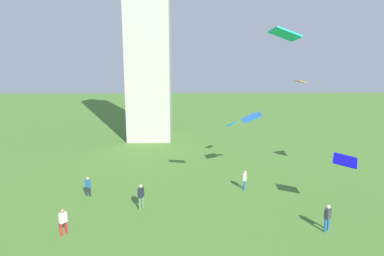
% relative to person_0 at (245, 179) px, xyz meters
% --- Properties ---
extents(person_0, '(0.36, 0.48, 1.59)m').
position_rel_person_0_xyz_m(person_0, '(0.00, 0.00, 0.00)').
color(person_0, '#235693').
rests_on(person_0, ground_plane).
extents(person_1, '(0.43, 0.54, 1.82)m').
position_rel_person_0_xyz_m(person_1, '(-8.12, -3.54, 0.13)').
color(person_1, '#51754C').
rests_on(person_1, ground_plane).
extents(person_2, '(0.47, 0.38, 1.56)m').
position_rel_person_0_xyz_m(person_2, '(-12.59, -1.14, -0.02)').
color(person_2, '#1E2333').
rests_on(person_2, ground_plane).
extents(person_3, '(0.45, 0.49, 1.65)m').
position_rel_person_0_xyz_m(person_3, '(-12.35, -7.06, 0.04)').
color(person_3, red).
rests_on(person_3, ground_plane).
extents(person_5, '(0.51, 0.48, 1.71)m').
position_rel_person_0_xyz_m(person_5, '(3.79, -7.05, 0.07)').
color(person_5, '#235693').
rests_on(person_5, ground_plane).
extents(kite_flying_0, '(1.73, 1.22, 0.95)m').
position_rel_person_0_xyz_m(kite_flying_0, '(1.06, 3.17, 4.64)').
color(kite_flying_0, blue).
extents(kite_flying_1, '(1.54, 1.67, 0.57)m').
position_rel_person_0_xyz_m(kite_flying_1, '(0.28, 9.63, 2.89)').
color(kite_flying_1, '#0B79C8').
extents(kite_flying_2, '(1.02, 0.91, 0.22)m').
position_rel_person_0_xyz_m(kite_flying_2, '(3.89, -0.72, 8.02)').
color(kite_flying_2, orange).
extents(kite_flying_3, '(1.76, 1.33, 0.74)m').
position_rel_person_0_xyz_m(kite_flying_3, '(0.62, -6.81, 10.91)').
color(kite_flying_3, '#16BAA8').
extents(kite_flying_4, '(1.78, 1.40, 0.80)m').
position_rel_person_0_xyz_m(kite_flying_4, '(5.71, -4.87, 2.98)').
color(kite_flying_4, '#0907D7').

